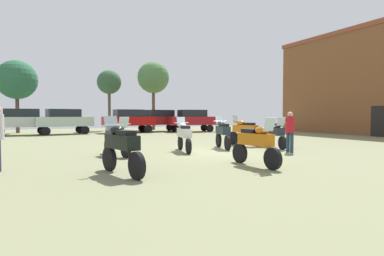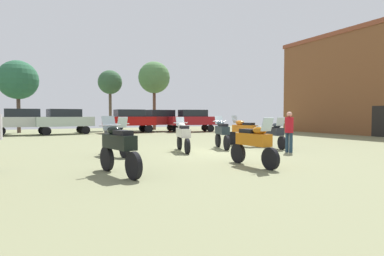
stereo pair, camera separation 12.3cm
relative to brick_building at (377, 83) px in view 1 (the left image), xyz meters
name	(u,v)px [view 1 (the left image)]	position (x,y,z in m)	size (l,w,h in m)	color
ground_plane	(211,152)	(-18.00, -4.43, -4.14)	(44.00, 52.00, 0.02)	#777955
brick_building	(377,83)	(0.00, 0.00, 0.00)	(6.12, 15.24, 8.28)	brown
motorcycle_3	(274,133)	(-14.68, -4.55, -3.42)	(0.78, 2.13, 1.44)	black
motorcycle_4	(184,135)	(-19.06, -3.96, -3.42)	(0.76, 2.19, 1.45)	black
motorcycle_6	(256,142)	(-18.75, -8.34, -3.41)	(0.62, 2.11, 1.46)	black
motorcycle_8	(223,133)	(-16.99, -3.71, -3.40)	(0.80, 2.08, 1.49)	black
motorcycle_9	(245,131)	(-15.30, -3.10, -3.39)	(0.82, 2.20, 1.51)	black
motorcycle_12	(121,146)	(-22.67, -7.87, -3.39)	(0.73, 2.18, 1.51)	black
motorcycle_13	(117,137)	(-21.89, -4.10, -3.41)	(0.71, 2.10, 1.46)	black
car_1	(22,120)	(-25.50, 11.11, -2.96)	(4.37, 1.98, 2.00)	black
car_2	(192,119)	(-11.81, 9.64, -2.96)	(4.49, 2.31, 2.00)	black
car_3	(159,119)	(-14.27, 11.51, -2.96)	(4.48, 2.28, 2.00)	black
car_4	(129,119)	(-17.38, 10.73, -2.96)	(4.36, 1.94, 2.00)	black
car_5	(64,120)	(-22.59, 10.94, -2.96)	(4.54, 2.51, 2.00)	black
person_2	(290,129)	(-15.33, -6.21, -3.16)	(0.43, 0.43, 1.66)	#1F364A
tree_1	(153,78)	(-13.58, 15.05, 1.25)	(3.26, 3.26, 7.05)	brown
tree_4	(17,80)	(-25.93, 14.68, 0.37)	(3.29, 3.29, 6.17)	brown
tree_5	(109,83)	(-17.97, 15.72, 0.60)	(2.36, 2.36, 5.98)	brown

